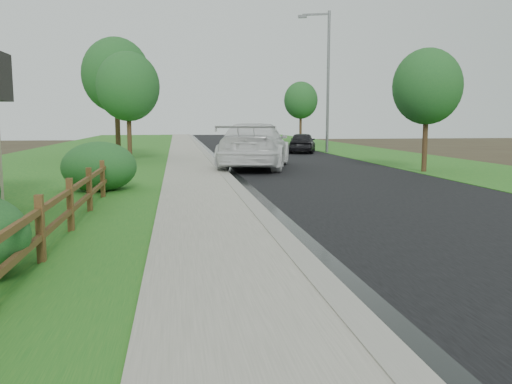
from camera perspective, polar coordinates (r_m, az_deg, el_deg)
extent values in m
cube|color=black|center=(38.88, 0.68, 4.30)|extent=(8.00, 90.00, 0.02)
cube|color=gray|center=(38.44, -5.53, 4.31)|extent=(0.40, 90.00, 0.12)
cube|color=black|center=(38.47, -5.01, 4.26)|extent=(0.50, 90.00, 0.00)
cube|color=gray|center=(38.40, -7.47, 4.26)|extent=(2.20, 90.00, 0.10)
cube|color=#1B611D|center=(38.42, -10.31, 4.17)|extent=(1.60, 90.00, 0.06)
cube|color=#1B611D|center=(38.94, -18.00, 3.96)|extent=(9.00, 90.00, 0.04)
cube|color=#1B611D|center=(40.54, 10.39, 4.33)|extent=(6.00, 90.00, 0.04)
cube|color=#532F1B|center=(8.94, -21.75, -3.76)|extent=(0.12, 0.12, 1.10)
cube|color=#532F1B|center=(11.26, -18.96, -1.39)|extent=(0.12, 0.12, 1.10)
cube|color=#532F1B|center=(13.60, -17.13, 0.16)|extent=(0.12, 0.12, 1.10)
cube|color=#532F1B|center=(15.96, -15.84, 1.26)|extent=(0.12, 0.12, 1.10)
cube|color=#532F1B|center=(18.33, -14.89, 2.08)|extent=(0.12, 0.12, 1.10)
cube|color=#532F1B|center=(7.83, -23.72, -6.17)|extent=(0.08, 2.35, 0.10)
cube|color=#532F1B|center=(7.75, -23.88, -3.29)|extent=(0.08, 2.35, 0.10)
cube|color=#532F1B|center=(10.11, -20.17, -3.00)|extent=(0.08, 2.35, 0.10)
cube|color=#532F1B|center=(10.05, -20.27, -0.76)|extent=(0.08, 2.35, 0.10)
cube|color=#532F1B|center=(12.44, -17.94, -1.00)|extent=(0.08, 2.35, 0.10)
cube|color=#532F1B|center=(12.39, -18.02, 0.83)|extent=(0.08, 2.35, 0.10)
cube|color=#532F1B|center=(14.79, -16.42, 0.37)|extent=(0.08, 2.35, 0.10)
cube|color=#532F1B|center=(14.75, -16.48, 1.91)|extent=(0.08, 2.35, 0.10)
cube|color=#532F1B|center=(17.16, -15.32, 1.37)|extent=(0.08, 2.35, 0.10)
cube|color=#532F1B|center=(17.12, -15.37, 2.70)|extent=(0.08, 2.35, 0.10)
imported|color=white|center=(25.09, -0.11, 4.89)|extent=(4.61, 7.62, 2.06)
imported|color=black|center=(37.13, 4.91, 5.22)|extent=(2.77, 4.40, 1.39)
imported|color=black|center=(45.90, -1.05, 5.70)|extent=(3.04, 4.52, 1.41)
cylinder|color=slate|center=(37.51, 7.59, 11.31)|extent=(0.19, 0.19, 9.43)
cube|color=slate|center=(38.14, 6.39, 18.09)|extent=(1.82, 0.75, 0.13)
cube|color=slate|center=(38.21, 4.91, 17.93)|extent=(0.62, 0.41, 0.19)
ellipsoid|color=#1C4E23|center=(17.56, -16.17, 2.57)|extent=(2.34, 2.34, 1.57)
cylinder|color=#382617|center=(28.89, -13.20, 6.38)|extent=(0.24, 0.24, 3.45)
ellipsoid|color=#1C4E23|center=(28.93, -13.33, 10.77)|extent=(3.22, 3.22, 3.54)
cylinder|color=#382617|center=(24.27, 17.38, 5.73)|extent=(0.22, 0.22, 3.18)
ellipsoid|color=#1C4E23|center=(24.30, 17.58, 10.55)|extent=(2.91, 2.91, 3.20)
cylinder|color=#382617|center=(32.52, -14.37, 7.11)|extent=(0.29, 0.29, 4.19)
ellipsoid|color=#1C4E23|center=(32.62, -14.53, 11.85)|extent=(3.87, 3.87, 4.26)
cylinder|color=#382617|center=(51.58, 4.71, 7.06)|extent=(0.25, 0.25, 3.57)
ellipsoid|color=#1C4E23|center=(51.61, 4.74, 9.61)|extent=(3.16, 3.16, 3.47)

